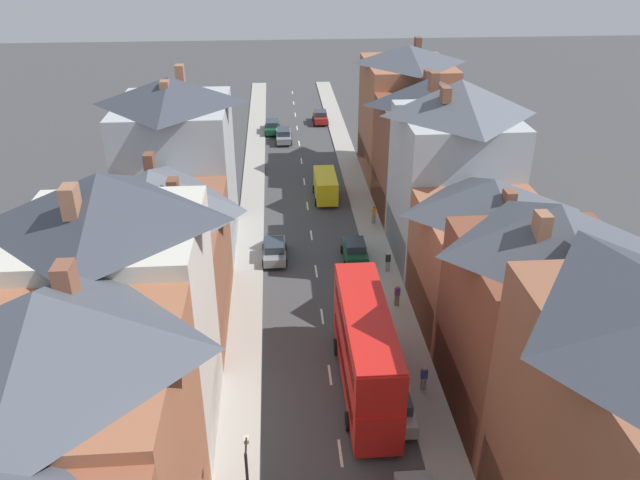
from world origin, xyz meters
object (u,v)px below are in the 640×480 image
object	(u,v)px
pedestrian_mid_right	(397,294)
pedestrian_far_left	(388,261)
car_near_silver	(320,117)
car_near_blue	(355,250)
pedestrian_mid_left	(424,377)
double_decker_bus_lead	(365,349)
car_parked_right_a	(395,406)
delivery_van	(326,185)
car_mid_black	(272,126)
car_parked_left_a	(274,250)
pedestrian_far_right	(374,214)
car_far_grey	(284,135)

from	to	relation	value
pedestrian_mid_right	pedestrian_far_left	xyz separation A→B (m)	(0.15, 4.64, 0.00)
car_near_silver	pedestrian_mid_right	xyz separation A→B (m)	(2.07, -43.13, 0.20)
car_near_blue	pedestrian_mid_left	world-z (taller)	pedestrian_mid_left
double_decker_bus_lead	car_parked_right_a	bearing A→B (deg)	-61.46
delivery_van	pedestrian_far_left	world-z (taller)	delivery_van
car_mid_black	pedestrian_mid_left	xyz separation A→B (m)	(8.19, -48.16, 0.23)
car_parked_left_a	car_mid_black	size ratio (longest dim) A/B	0.92
delivery_van	pedestrian_mid_left	world-z (taller)	delivery_van
car_mid_black	car_near_silver	bearing A→B (deg)	29.72
pedestrian_mid_left	double_decker_bus_lead	bearing A→B (deg)	172.18
pedestrian_mid_right	pedestrian_far_right	distance (m)	12.93
car_parked_right_a	pedestrian_far_left	bearing A→B (deg)	81.67
pedestrian_mid_right	car_parked_left_a	bearing A→B (deg)	138.12
car_mid_black	pedestrian_mid_right	size ratio (longest dim) A/B	2.80
car_far_grey	pedestrian_mid_left	world-z (taller)	pedestrian_mid_left
car_mid_black	delivery_van	xyz separation A→B (m)	(4.90, -20.77, 0.54)
car_parked_left_a	car_mid_black	world-z (taller)	car_mid_black
car_parked_right_a	delivery_van	xyz separation A→B (m)	(-1.30, 29.35, 0.49)
car_parked_right_a	car_mid_black	size ratio (longest dim) A/B	0.87
car_near_silver	car_parked_right_a	world-z (taller)	car_parked_right_a
car_near_blue	car_far_grey	size ratio (longest dim) A/B	0.85
car_parked_left_a	pedestrian_far_left	bearing A→B (deg)	-18.25
pedestrian_far_right	pedestrian_mid_right	bearing A→B (deg)	-91.47
car_near_silver	car_far_grey	size ratio (longest dim) A/B	0.85
car_near_blue	car_near_silver	world-z (taller)	car_near_blue
pedestrian_far_left	pedestrian_far_right	size ratio (longest dim) A/B	1.00
car_parked_right_a	pedestrian_far_right	distance (m)	23.58
car_near_blue	pedestrian_far_left	xyz separation A→B (m)	(2.22, -2.12, 0.18)
car_parked_right_a	car_near_silver	bearing A→B (deg)	90.00
pedestrian_far_left	car_near_silver	bearing A→B (deg)	93.30
double_decker_bus_lead	car_parked_left_a	world-z (taller)	double_decker_bus_lead
pedestrian_mid_left	car_near_blue	bearing A→B (deg)	97.39
delivery_van	pedestrian_mid_left	bearing A→B (deg)	-83.15
pedestrian_far_left	double_decker_bus_lead	bearing A→B (deg)	-105.46
car_parked_right_a	pedestrian_far_right	xyz separation A→B (m)	(2.40, 23.46, 0.19)
car_parked_left_a	delivery_van	size ratio (longest dim) A/B	0.80
car_parked_right_a	delivery_van	bearing A→B (deg)	92.54
double_decker_bus_lead	car_near_blue	distance (m)	15.06
pedestrian_mid_right	car_far_grey	bearing A→B (deg)	100.96
double_decker_bus_lead	pedestrian_mid_right	size ratio (longest dim) A/B	6.71
car_parked_right_a	pedestrian_mid_right	xyz separation A→B (m)	(2.07, 10.53, 0.19)
car_parked_right_a	pedestrian_far_right	size ratio (longest dim) A/B	2.43
car_near_silver	double_decker_bus_lead	bearing A→B (deg)	-91.46
pedestrian_mid_left	car_far_grey	bearing A→B (deg)	98.79
car_near_silver	pedestrian_mid_left	size ratio (longest dim) A/B	2.41
car_near_blue	car_parked_right_a	distance (m)	17.28
car_near_silver	car_parked_left_a	world-z (taller)	car_near_silver
delivery_van	pedestrian_far_right	bearing A→B (deg)	-57.89
car_parked_right_a	pedestrian_mid_left	bearing A→B (deg)	44.50
car_parked_left_a	car_far_grey	distance (m)	28.59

